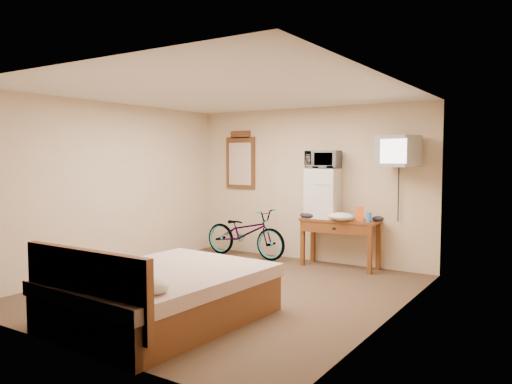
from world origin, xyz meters
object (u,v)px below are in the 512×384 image
at_px(bicycle, 245,233).
at_px(crt_television, 398,151).
at_px(blue_cup, 369,217).
at_px(bed, 158,295).
at_px(desk, 339,228).
at_px(wall_mirror, 241,161).
at_px(mini_fridge, 323,193).
at_px(microwave, 323,159).

bearing_deg(bicycle, crt_television, -86.40).
relative_size(blue_cup, bed, 0.06).
relative_size(bicycle, bed, 0.72).
distance_m(desk, wall_mirror, 2.28).
xyz_separation_m(mini_fridge, microwave, (0.00, 0.00, 0.53)).
height_order(desk, wall_mirror, wall_mirror).
bearing_deg(wall_mirror, desk, -7.59).
relative_size(desk, mini_fridge, 1.58).
xyz_separation_m(mini_fridge, wall_mirror, (-1.72, 0.23, 0.50)).
distance_m(crt_television, wall_mirror, 2.91).
height_order(blue_cup, crt_television, crt_television).
bearing_deg(crt_television, wall_mirror, 175.03).
distance_m(crt_television, bicycle, 2.90).
bearing_deg(bed, wall_mirror, 112.26).
height_order(microwave, crt_television, crt_television).
distance_m(microwave, bed, 3.68).
xyz_separation_m(wall_mirror, bicycle, (0.34, -0.35, -1.22)).
distance_m(mini_fridge, bicycle, 1.56).
height_order(crt_television, bicycle, crt_television).
bearing_deg(bicycle, desk, -85.77).
xyz_separation_m(microwave, crt_television, (1.17, -0.02, 0.12)).
bearing_deg(microwave, blue_cup, -14.80).
bearing_deg(crt_television, bed, -112.49).
bearing_deg(desk, bicycle, -177.07).
relative_size(microwave, blue_cup, 3.59).
bearing_deg(bicycle, microwave, -83.72).
bearing_deg(mini_fridge, microwave, 56.31).
distance_m(microwave, crt_television, 1.18).
height_order(desk, mini_fridge, mini_fridge).
relative_size(desk, bed, 0.55).
xyz_separation_m(desk, microwave, (-0.29, 0.03, 1.05)).
relative_size(blue_cup, crt_television, 0.22).
height_order(microwave, bed, microwave).
bearing_deg(crt_television, mini_fridge, 179.13).
xyz_separation_m(desk, crt_television, (0.88, 0.02, 1.17)).
bearing_deg(mini_fridge, bed, -93.87).
height_order(desk, microwave, microwave).
xyz_separation_m(microwave, bicycle, (-1.38, -0.12, -1.25)).
bearing_deg(bicycle, mini_fridge, -83.72).
relative_size(microwave, bicycle, 0.32).
distance_m(microwave, blue_cup, 1.16).
bearing_deg(blue_cup, desk, 172.19).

